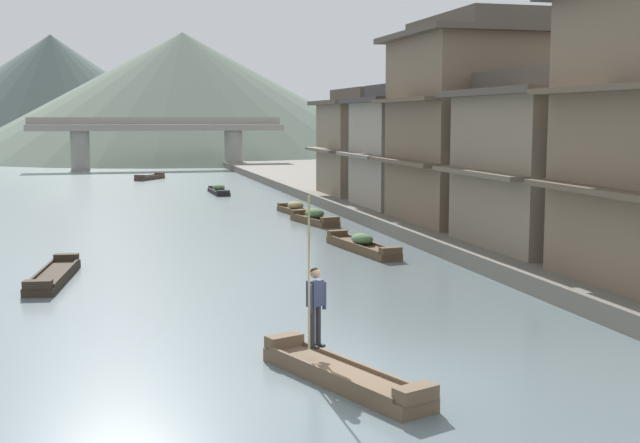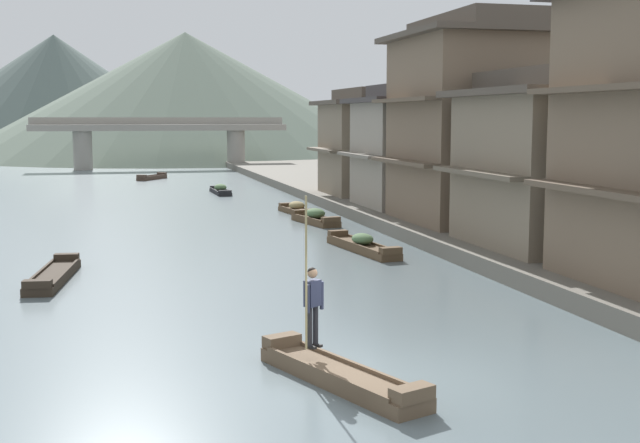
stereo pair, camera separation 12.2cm
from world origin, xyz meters
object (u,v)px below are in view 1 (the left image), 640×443
at_px(boat_moored_far, 295,209).
at_px(house_waterfront_narrow, 411,147).
at_px(boat_moored_second, 53,276).
at_px(stone_bridge, 158,135).
at_px(boatman_person, 315,297).
at_px(boat_moored_third, 219,190).
at_px(house_waterfront_tall, 470,122).
at_px(house_waterfront_second, 553,160).
at_px(house_waterfront_far, 368,143).
at_px(boat_foreground_poled, 343,376).
at_px(boat_midriver_upstream, 315,218).
at_px(boat_midriver_drifting, 362,245).
at_px(boat_moored_nearest, 150,177).

xyz_separation_m(boat_moored_far, house_waterfront_narrow, (5.40, -2.70, 3.34)).
relative_size(boat_moored_second, stone_bridge, 0.20).
relative_size(boatman_person, boat_moored_third, 0.74).
relative_size(boat_moored_far, house_waterfront_tall, 0.42).
bearing_deg(boat_moored_far, stone_bridge, 96.20).
distance_m(house_waterfront_second, house_waterfront_far, 20.82).
xyz_separation_m(boat_foreground_poled, boat_midriver_upstream, (5.36, 23.52, 0.10)).
distance_m(boat_moored_second, house_waterfront_far, 26.36).
xyz_separation_m(boat_moored_far, house_waterfront_tall, (5.64, -9.21, 4.63)).
xyz_separation_m(house_waterfront_narrow, stone_bridge, (-9.89, 44.00, -0.28)).
bearing_deg(stone_bridge, house_waterfront_tall, -78.66).
height_order(house_waterfront_tall, house_waterfront_narrow, house_waterfront_tall).
relative_size(boat_midriver_drifting, house_waterfront_tall, 0.59).
xyz_separation_m(house_waterfront_tall, stone_bridge, (-10.13, 50.51, -1.57)).
distance_m(boat_moored_second, house_waterfront_tall, 18.79).
xyz_separation_m(boatman_person, boat_moored_far, (5.73, 26.92, -1.29)).
height_order(boatman_person, boat_midriver_upstream, boatman_person).
distance_m(boat_moored_third, boat_moored_far, 12.86).
bearing_deg(boat_foreground_poled, boat_moored_third, 85.73).
relative_size(boat_foreground_poled, house_waterfront_far, 0.70).
relative_size(boat_foreground_poled, boat_moored_far, 1.20).
relative_size(boat_moored_second, boat_moored_far, 1.36).
bearing_deg(boat_foreground_poled, boat_moored_nearest, 90.79).
distance_m(boat_moored_nearest, boat_moored_third, 14.63).
bearing_deg(boat_moored_far, boat_moored_second, -125.53).
bearing_deg(house_waterfront_far, house_waterfront_second, -89.87).
relative_size(boatman_person, house_waterfront_second, 0.43).
height_order(boat_midriver_drifting, house_waterfront_far, house_waterfront_far).
xyz_separation_m(boat_moored_second, boat_moored_far, (11.30, 15.82, 0.08)).
relative_size(boatman_person, house_waterfront_narrow, 0.48).
relative_size(boat_moored_nearest, stone_bridge, 0.14).
xyz_separation_m(boatman_person, house_waterfront_far, (11.09, 31.23, 2.05)).
bearing_deg(boat_moored_nearest, house_waterfront_far, -62.87).
bearing_deg(boat_foreground_poled, house_waterfront_far, 71.46).
xyz_separation_m(boat_midriver_drifting, house_waterfront_tall, (5.95, 3.52, 4.63)).
distance_m(boat_moored_second, house_waterfront_second, 17.07).
bearing_deg(house_waterfront_narrow, house_waterfront_second, -89.95).
xyz_separation_m(boat_moored_nearest, house_waterfront_narrow, (11.54, -29.46, 3.41)).
distance_m(boat_moored_nearest, house_waterfront_tall, 38.15).
bearing_deg(house_waterfront_second, boatman_person, -136.94).
bearing_deg(house_waterfront_far, house_waterfront_tall, -88.84).
distance_m(boat_moored_far, house_waterfront_far, 7.65).
height_order(boat_moored_far, house_waterfront_far, house_waterfront_far).
xyz_separation_m(boat_midriver_drifting, house_waterfront_second, (5.72, -3.78, 3.34)).
bearing_deg(boat_foreground_poled, boat_midriver_upstream, 77.16).
bearing_deg(boat_moored_far, house_waterfront_narrow, -26.53).
relative_size(boat_moored_nearest, house_waterfront_narrow, 0.54).
bearing_deg(house_waterfront_far, boat_midriver_upstream, -122.26).
relative_size(boat_midriver_upstream, stone_bridge, 0.15).
relative_size(boatman_person, boat_moored_second, 0.60).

